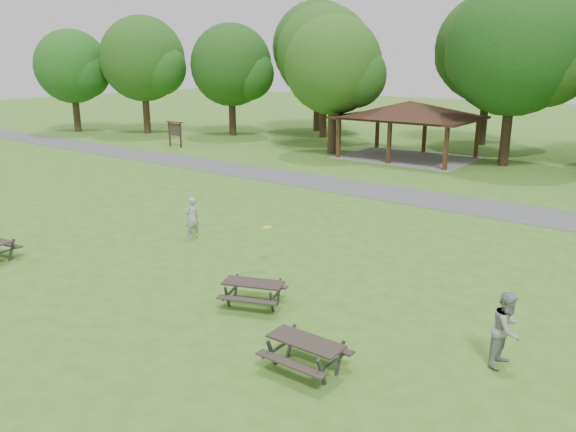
# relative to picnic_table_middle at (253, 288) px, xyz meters

# --- Properties ---
(ground) EXTENTS (160.00, 160.00, 0.00)m
(ground) POSITION_rel_picnic_table_middle_xyz_m (-2.82, -0.01, -0.51)
(ground) COLOR #417320
(ground) RESTS_ON ground
(asphalt_path) EXTENTS (120.00, 3.20, 0.02)m
(asphalt_path) POSITION_rel_picnic_table_middle_xyz_m (-2.82, 13.99, -0.50)
(asphalt_path) COLOR #4F4F52
(asphalt_path) RESTS_ON ground
(pavilion) EXTENTS (8.60, 7.01, 3.76)m
(pavilion) POSITION_rel_picnic_table_middle_xyz_m (-6.82, 23.99, 2.55)
(pavilion) COLOR #3E2416
(pavilion) RESTS_ON ground
(notice_board) EXTENTS (1.60, 0.30, 1.88)m
(notice_board) POSITION_rel_picnic_table_middle_xyz_m (-22.82, 17.99, 0.80)
(notice_board) COLOR #391F15
(notice_board) RESTS_ON ground
(tree_row_a) EXTENTS (7.56, 7.20, 9.97)m
(tree_row_a) POSITION_rel_picnic_table_middle_xyz_m (-30.73, 22.02, 5.64)
(tree_row_a) COLOR #322416
(tree_row_a) RESTS_ON ground
(tree_row_b) EXTENTS (7.14, 6.80, 9.28)m
(tree_row_b) POSITION_rel_picnic_table_middle_xyz_m (-23.73, 25.52, 5.15)
(tree_row_b) COLOR #311F15
(tree_row_b) RESTS_ON ground
(tree_row_c) EXTENTS (8.19, 7.80, 10.67)m
(tree_row_c) POSITION_rel_picnic_table_middle_xyz_m (-16.72, 29.02, 6.02)
(tree_row_c) COLOR black
(tree_row_c) RESTS_ON ground
(tree_row_d) EXTENTS (6.93, 6.60, 9.27)m
(tree_row_d) POSITION_rel_picnic_table_middle_xyz_m (-11.74, 22.52, 5.26)
(tree_row_d) COLOR #312315
(tree_row_d) RESTS_ON ground
(tree_row_e) EXTENTS (8.40, 8.00, 11.02)m
(tree_row_e) POSITION_rel_picnic_table_middle_xyz_m (-0.72, 25.02, 6.27)
(tree_row_e) COLOR black
(tree_row_e) RESTS_ON ground
(tree_deep_a) EXTENTS (8.40, 8.00, 11.38)m
(tree_deep_a) POSITION_rel_picnic_table_middle_xyz_m (-19.72, 32.52, 6.62)
(tree_deep_a) COLOR #322016
(tree_deep_a) RESTS_ON ground
(tree_deep_b) EXTENTS (8.40, 8.00, 11.13)m
(tree_deep_b) POSITION_rel_picnic_table_middle_xyz_m (-4.72, 33.02, 6.37)
(tree_deep_b) COLOR black
(tree_deep_b) RESTS_ON ground
(tree_flank_left) EXTENTS (6.72, 6.40, 8.93)m
(tree_flank_left) POSITION_rel_picnic_table_middle_xyz_m (-36.74, 19.02, 5.01)
(tree_flank_left) COLOR #2F2214
(tree_flank_left) RESTS_ON ground
(picnic_table_middle) EXTENTS (1.97, 1.79, 0.70)m
(picnic_table_middle) POSITION_rel_picnic_table_middle_xyz_m (0.00, 0.00, 0.00)
(picnic_table_middle) COLOR #2B221F
(picnic_table_middle) RESTS_ON ground
(picnic_table_far) EXTENTS (1.66, 1.35, 0.72)m
(picnic_table_far) POSITION_rel_picnic_table_middle_xyz_m (2.99, -1.82, 0.02)
(picnic_table_far) COLOR #2B251F
(picnic_table_far) RESTS_ON ground
(frisbee_in_flight) EXTENTS (0.34, 0.34, 0.02)m
(frisbee_in_flight) POSITION_rel_picnic_table_middle_xyz_m (-1.43, 2.38, 0.86)
(frisbee_in_flight) COLOR yellow
(frisbee_in_flight) RESTS_ON ground
(frisbee_thrower) EXTENTS (0.48, 0.64, 1.57)m
(frisbee_thrower) POSITION_rel_picnic_table_middle_xyz_m (-5.59, 3.16, 0.27)
(frisbee_thrower) COLOR #A9A9AC
(frisbee_thrower) RESTS_ON ground
(frisbee_catcher) EXTENTS (0.73, 0.89, 1.69)m
(frisbee_catcher) POSITION_rel_picnic_table_middle_xyz_m (6.31, 0.93, 0.33)
(frisbee_catcher) COLOR gray
(frisbee_catcher) RESTS_ON ground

